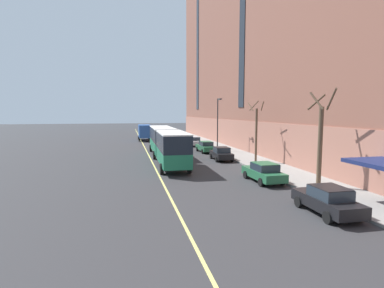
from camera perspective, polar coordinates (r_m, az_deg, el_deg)
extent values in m
plane|color=#303033|center=(28.63, -1.83, -5.18)|extent=(260.00, 260.00, 0.00)
cube|color=gray|center=(34.17, 12.39, -3.36)|extent=(4.37, 160.00, 0.15)
cube|color=#A56A58|center=(32.23, 18.13, -0.26)|extent=(0.14, 110.00, 4.40)
cube|color=#1E232B|center=(46.87, 9.62, 24.39)|extent=(0.10, 2.00, 28.18)
cube|color=#1E232B|center=(72.31, 1.08, 17.86)|extent=(0.10, 2.00, 28.18)
cube|color=#1E704C|center=(39.29, -5.70, -0.26)|extent=(2.72, 10.95, 1.31)
cube|color=black|center=(39.16, -5.72, 1.86)|extent=(2.73, 10.95, 1.61)
cube|color=white|center=(39.10, -5.73, 3.12)|extent=(2.74, 10.95, 0.12)
cube|color=#19232D|center=(44.62, -6.41, 2.15)|extent=(2.34, 0.12, 1.21)
cube|color=orange|center=(44.58, -6.43, 3.16)|extent=(1.78, 0.09, 0.28)
cube|color=black|center=(44.80, -6.39, -0.22)|extent=(2.50, 0.16, 0.24)
cube|color=white|center=(44.71, -7.53, 0.08)|extent=(0.28, 0.06, 0.18)
cube|color=white|center=(44.86, -5.26, 0.12)|extent=(0.28, 0.06, 0.18)
cylinder|color=#595651|center=(33.32, -4.70, 0.01)|extent=(2.44, 1.04, 2.42)
cube|color=#1E704C|center=(29.24, -3.71, -2.41)|extent=(2.66, 7.52, 1.31)
cube|color=black|center=(29.06, -3.73, 0.44)|extent=(2.68, 7.52, 1.61)
cube|color=white|center=(28.99, -3.75, 2.14)|extent=(2.69, 7.52, 0.12)
cylinder|color=black|center=(43.06, -7.88, -0.78)|extent=(0.32, 1.00, 1.00)
cylinder|color=black|center=(43.29, -4.51, -0.71)|extent=(0.32, 1.00, 1.00)
cylinder|color=black|center=(36.04, -7.18, -2.09)|extent=(0.32, 1.00, 1.00)
cylinder|color=black|center=(36.31, -3.17, -2.00)|extent=(0.32, 1.00, 1.00)
cylinder|color=black|center=(27.21, -5.79, -4.72)|extent=(0.32, 1.00, 1.00)
cylinder|color=black|center=(27.57, -0.50, -4.55)|extent=(0.32, 1.00, 1.00)
cube|color=#B7B7BC|center=(49.97, 0.36, 0.37)|extent=(1.84, 4.73, 0.64)
cube|color=#232D38|center=(49.69, 0.43, 1.03)|extent=(1.57, 2.15, 0.56)
cube|color=#B7B7BC|center=(49.67, 0.43, 1.38)|extent=(1.53, 2.06, 0.04)
cylinder|color=black|center=(51.22, -0.95, 0.15)|extent=(0.24, 0.65, 0.64)
cylinder|color=black|center=(51.61, 0.87, 0.19)|extent=(0.24, 0.65, 0.64)
cylinder|color=black|center=(48.40, -0.18, -0.19)|extent=(0.24, 0.65, 0.64)
cylinder|color=black|center=(48.82, 1.73, -0.14)|extent=(0.24, 0.65, 0.64)
cube|color=black|center=(18.32, 24.28, -10.10)|extent=(1.86, 4.37, 0.64)
cube|color=#232D38|center=(18.00, 24.77, -8.42)|extent=(1.61, 1.98, 0.56)
cube|color=black|center=(17.93, 24.82, -7.50)|extent=(1.58, 1.89, 0.04)
cylinder|color=black|center=(19.01, 19.64, -10.33)|extent=(0.23, 0.64, 0.64)
cylinder|color=black|center=(19.96, 24.05, -9.73)|extent=(0.23, 0.64, 0.64)
cylinder|color=black|center=(16.88, 24.46, -12.62)|extent=(0.23, 0.64, 0.64)
cylinder|color=black|center=(17.94, 29.14, -11.74)|extent=(0.23, 0.64, 0.64)
cube|color=black|center=(35.18, 5.58, -2.04)|extent=(1.98, 4.36, 0.64)
cube|color=#232D38|center=(34.90, 5.68, -1.12)|extent=(1.67, 1.99, 0.56)
cube|color=black|center=(34.86, 5.69, -0.63)|extent=(1.63, 1.91, 0.04)
cylinder|color=black|center=(36.28, 3.66, -2.29)|extent=(0.24, 0.65, 0.64)
cylinder|color=black|center=(36.74, 6.35, -2.21)|extent=(0.24, 0.65, 0.64)
cylinder|color=black|center=(33.73, 4.72, -2.93)|extent=(0.24, 0.65, 0.64)
cylinder|color=black|center=(34.22, 7.60, -2.84)|extent=(0.24, 0.65, 0.64)
cube|color=#23603D|center=(24.89, 13.42, -5.54)|extent=(1.94, 4.58, 0.64)
cube|color=#232D38|center=(24.58, 13.69, -4.27)|extent=(1.66, 2.08, 0.56)
cube|color=#23603D|center=(24.53, 13.71, -3.58)|extent=(1.62, 1.99, 0.04)
cylinder|color=black|center=(25.81, 10.19, -5.78)|extent=(0.24, 0.65, 0.64)
cylinder|color=black|center=(26.58, 13.74, -5.52)|extent=(0.24, 0.65, 0.64)
cylinder|color=black|center=(23.34, 13.00, -7.11)|extent=(0.24, 0.65, 0.64)
cylinder|color=black|center=(24.18, 16.83, -6.75)|extent=(0.24, 0.65, 0.64)
cube|color=#23603D|center=(42.02, 2.61, -0.71)|extent=(1.83, 4.68, 0.64)
cube|color=#232D38|center=(41.73, 2.70, 0.07)|extent=(1.57, 2.12, 0.56)
cube|color=#23603D|center=(41.70, 2.70, 0.48)|extent=(1.53, 2.03, 0.04)
cylinder|color=black|center=(43.22, 1.00, -0.94)|extent=(0.23, 0.64, 0.64)
cylinder|color=black|center=(43.67, 3.16, -0.88)|extent=(0.23, 0.64, 0.64)
cylinder|color=black|center=(40.45, 2.01, -1.42)|extent=(0.23, 0.64, 0.64)
cylinder|color=black|center=(40.93, 4.31, -1.35)|extent=(0.23, 0.64, 0.64)
cube|color=#BCAD89|center=(56.22, -1.27, 1.00)|extent=(1.87, 4.28, 0.64)
cube|color=#232D38|center=(55.96, -1.24, 1.59)|extent=(1.59, 1.95, 0.56)
cube|color=#BCAD89|center=(55.94, -1.24, 1.90)|extent=(1.55, 1.86, 0.04)
cylinder|color=black|center=(57.41, -2.33, 0.78)|extent=(0.24, 0.65, 0.64)
cylinder|color=black|center=(57.68, -0.65, 0.81)|extent=(0.24, 0.65, 0.64)
cylinder|color=black|center=(54.82, -1.93, 0.53)|extent=(0.24, 0.65, 0.64)
cylinder|color=black|center=(55.10, -0.17, 0.57)|extent=(0.24, 0.65, 0.64)
cube|color=#285199|center=(59.40, -9.04, 2.44)|extent=(2.22, 5.08, 2.44)
cube|color=#285199|center=(63.01, -9.20, 2.02)|extent=(2.10, 1.71, 1.60)
cube|color=#1E2833|center=(63.87, -9.24, 2.30)|extent=(1.87, 0.09, 0.80)
cylinder|color=black|center=(63.03, -10.14, 1.25)|extent=(0.26, 0.84, 0.84)
cylinder|color=black|center=(63.14, -8.24, 1.29)|extent=(0.26, 0.84, 0.84)
cylinder|color=black|center=(58.80, -10.00, 0.92)|extent=(0.26, 0.84, 0.84)
cylinder|color=black|center=(58.91, -7.96, 0.96)|extent=(0.26, 0.84, 0.84)
cylinder|color=brown|center=(23.84, 23.19, -0.47)|extent=(0.33, 0.33, 5.83)
cylinder|color=brown|center=(24.00, 25.05, 7.75)|extent=(0.48, 1.46, 1.57)
cylinder|color=brown|center=(24.28, 22.62, 7.39)|extent=(1.43, 0.18, 1.21)
cylinder|color=brown|center=(23.29, 22.64, 7.60)|extent=(0.48, 1.24, 1.31)
cylinder|color=brown|center=(33.48, 12.13, 1.62)|extent=(0.24, 0.24, 5.83)
cylinder|color=brown|center=(33.51, 13.26, 7.03)|extent=(0.42, 1.24, 1.00)
cylinder|color=brown|center=(33.85, 11.73, 7.16)|extent=(1.17, 0.30, 1.12)
cylinder|color=brown|center=(33.12, 11.08, 7.02)|extent=(0.16, 1.51, 0.94)
cylinder|color=#2D2D30|center=(42.66, 4.89, 3.69)|extent=(0.16, 0.16, 7.38)
cylinder|color=#2D2D30|center=(42.14, 5.15, 8.54)|extent=(0.10, 1.10, 0.10)
cube|color=#3D3D3F|center=(41.61, 5.38, 8.50)|extent=(0.36, 0.60, 0.20)
cube|color=#E0D66B|center=(31.24, -7.18, -4.27)|extent=(0.16, 140.00, 0.01)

